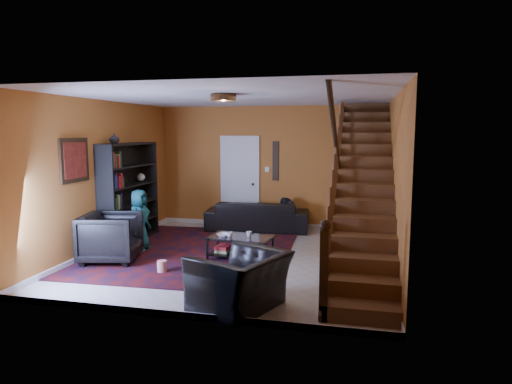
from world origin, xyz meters
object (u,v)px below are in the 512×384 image
bookshelf (130,195)px  armchair_left (111,238)px  armchair_right (240,281)px  sofa (257,216)px  coffee_table (241,246)px

bookshelf → armchair_left: size_ratio=2.14×
armchair_left → armchair_right: (2.69, -1.51, -0.07)m
bookshelf → sofa: bookshelf is taller
sofa → armchair_left: (-1.87, -3.04, 0.09)m
sofa → armchair_left: armchair_left is taller
armchair_left → coffee_table: size_ratio=0.81×
sofa → coffee_table: 2.43m
sofa → bookshelf: bearing=31.8°
bookshelf → coffee_table: bearing=-16.0°
bookshelf → armchair_left: bearing=-75.2°
armchair_right → bookshelf: bearing=-110.5°
sofa → armchair_left: bearing=52.8°
armchair_left → armchair_right: size_ratio=0.85×
bookshelf → coffee_table: size_ratio=1.74×
armchair_left → armchair_right: 3.08m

